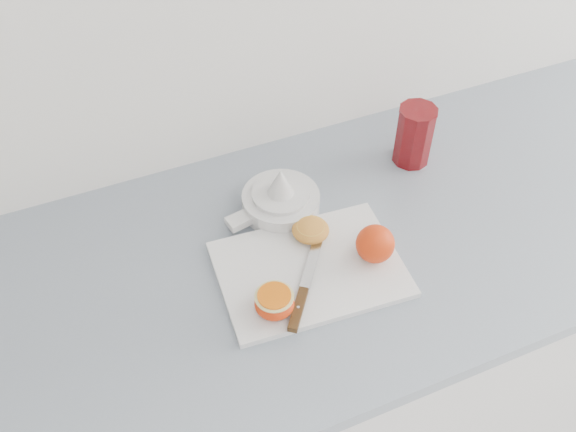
{
  "coord_description": "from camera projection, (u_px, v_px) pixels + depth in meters",
  "views": [
    {
      "loc": [
        -0.56,
        1.02,
        1.76
      ],
      "look_at": [
        -0.26,
        1.73,
        0.96
      ],
      "focal_mm": 40.0,
      "sensor_mm": 36.0,
      "label": 1
    }
  ],
  "objects": [
    {
      "name": "half_orange",
      "position": [
        274.0,
        303.0,
        1.03
      ],
      "size": [
        0.06,
        0.06,
        0.04
      ],
      "color": "red",
      "rests_on": "cutting_board"
    },
    {
      "name": "squeezed_shell",
      "position": [
        311.0,
        230.0,
        1.14
      ],
      "size": [
        0.07,
        0.07,
        0.03
      ],
      "color": "orange",
      "rests_on": "cutting_board"
    },
    {
      "name": "counter",
      "position": [
        326.0,
        365.0,
        1.48
      ],
      "size": [
        2.35,
        0.64,
        0.89
      ],
      "color": "silver",
      "rests_on": "ground"
    },
    {
      "name": "cutting_board",
      "position": [
        310.0,
        269.0,
        1.11
      ],
      "size": [
        0.33,
        0.25,
        0.01
      ],
      "primitive_type": "cube",
      "rotation": [
        0.0,
        0.0,
        -0.08
      ],
      "color": "white",
      "rests_on": "counter"
    },
    {
      "name": "paring_knife",
      "position": [
        301.0,
        301.0,
        1.05
      ],
      "size": [
        0.13,
        0.16,
        0.01
      ],
      "color": "#432E11",
      "rests_on": "cutting_board"
    },
    {
      "name": "red_tumbler",
      "position": [
        414.0,
        137.0,
        1.27
      ],
      "size": [
        0.08,
        0.08,
        0.13
      ],
      "color": "maroon",
      "rests_on": "counter"
    },
    {
      "name": "whole_orange",
      "position": [
        375.0,
        244.0,
        1.09
      ],
      "size": [
        0.07,
        0.07,
        0.07
      ],
      "color": "red",
      "rests_on": "cutting_board"
    },
    {
      "name": "citrus_juicer",
      "position": [
        280.0,
        199.0,
        1.19
      ],
      "size": [
        0.19,
        0.15,
        0.1
      ],
      "color": "white",
      "rests_on": "counter"
    }
  ]
}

